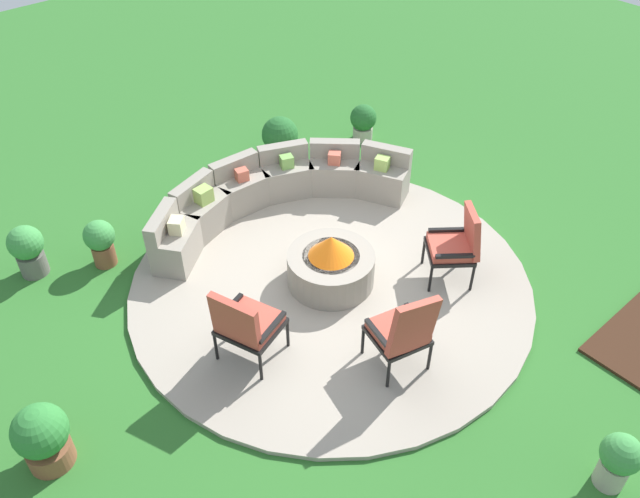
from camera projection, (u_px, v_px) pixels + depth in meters
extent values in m
plane|color=#2D6B28|center=(331.00, 284.00, 8.05)|extent=(24.00, 24.00, 0.00)
cylinder|color=#9E9384|center=(331.00, 283.00, 8.03)|extent=(4.93, 4.93, 0.06)
cylinder|color=gray|center=(331.00, 268.00, 7.88)|extent=(1.06, 1.06, 0.42)
cylinder|color=black|center=(331.00, 257.00, 7.76)|extent=(0.69, 0.69, 0.06)
cone|color=orange|center=(331.00, 246.00, 7.65)|extent=(0.55, 0.55, 0.28)
cube|color=gray|center=(382.00, 181.00, 9.25)|extent=(0.72, 0.84, 0.48)
cube|color=gray|center=(387.00, 154.00, 9.12)|extent=(0.46, 0.71, 0.25)
cube|color=gray|center=(334.00, 175.00, 9.36)|extent=(0.83, 0.82, 0.48)
cube|color=gray|center=(335.00, 148.00, 9.24)|extent=(0.63, 0.61, 0.25)
cube|color=gray|center=(286.00, 179.00, 9.29)|extent=(0.83, 0.70, 0.48)
cube|color=gray|center=(283.00, 152.00, 9.16)|extent=(0.72, 0.43, 0.25)
cube|color=gray|center=(242.00, 192.00, 9.04)|extent=(0.74, 0.49, 0.48)
cube|color=gray|center=(234.00, 166.00, 8.89)|extent=(0.72, 0.20, 0.25)
cube|color=gray|center=(204.00, 215.00, 8.64)|extent=(0.81, 0.64, 0.48)
cube|color=gray|center=(192.00, 189.00, 8.46)|extent=(0.73, 0.36, 0.25)
cube|color=gray|center=(177.00, 246.00, 8.15)|extent=(0.84, 0.79, 0.48)
cube|color=gray|center=(161.00, 222.00, 7.93)|extent=(0.66, 0.56, 0.25)
cube|color=#BC5B47|center=(334.00, 158.00, 9.11)|extent=(0.22, 0.22, 0.17)
cube|color=#93B756|center=(382.00, 163.00, 9.00)|extent=(0.22, 0.23, 0.19)
cube|color=beige|center=(177.00, 225.00, 7.92)|extent=(0.25, 0.25, 0.19)
cube|color=#BC5B47|center=(242.00, 175.00, 8.80)|extent=(0.19, 0.17, 0.16)
cube|color=#70A34C|center=(287.00, 162.00, 9.04)|extent=(0.22, 0.20, 0.18)
cube|color=#93B756|center=(204.00, 195.00, 8.40)|extent=(0.22, 0.20, 0.21)
cylinder|color=black|center=(244.00, 315.00, 7.30)|extent=(0.04, 0.04, 0.38)
cylinder|color=black|center=(288.00, 334.00, 7.09)|extent=(0.04, 0.04, 0.38)
cylinder|color=black|center=(216.00, 347.00, 6.94)|extent=(0.04, 0.04, 0.38)
cylinder|color=black|center=(261.00, 367.00, 6.73)|extent=(0.04, 0.04, 0.38)
cube|color=black|center=(251.00, 327.00, 6.87)|extent=(0.74, 0.77, 0.05)
cube|color=#B24738|center=(250.00, 322.00, 6.83)|extent=(0.68, 0.70, 0.09)
cube|color=#B24738|center=(235.00, 321.00, 6.51)|extent=(0.30, 0.59, 0.58)
cube|color=black|center=(228.00, 309.00, 6.89)|extent=(0.48, 0.21, 0.04)
cube|color=black|center=(272.00, 327.00, 6.68)|extent=(0.48, 0.21, 0.04)
cylinder|color=black|center=(363.00, 341.00, 7.01)|extent=(0.04, 0.04, 0.38)
cylinder|color=black|center=(403.00, 325.00, 7.19)|extent=(0.04, 0.04, 0.38)
cylinder|color=black|center=(388.00, 374.00, 6.65)|extent=(0.04, 0.04, 0.38)
cylinder|color=black|center=(430.00, 357.00, 6.84)|extent=(0.04, 0.04, 0.38)
cube|color=black|center=(397.00, 335.00, 6.78)|extent=(0.67, 0.67, 0.05)
cube|color=#B24738|center=(398.00, 330.00, 6.74)|extent=(0.61, 0.62, 0.09)
cube|color=#B24738|center=(413.00, 327.00, 6.40)|extent=(0.57, 0.23, 0.70)
cube|color=black|center=(378.00, 334.00, 6.61)|extent=(0.16, 0.47, 0.04)
cube|color=black|center=(418.00, 318.00, 6.78)|extent=(0.16, 0.47, 0.04)
cylinder|color=black|center=(430.00, 279.00, 7.75)|extent=(0.04, 0.04, 0.38)
cylinder|color=black|center=(423.00, 252.00, 8.14)|extent=(0.04, 0.04, 0.38)
cylinder|color=black|center=(472.00, 278.00, 7.77)|extent=(0.04, 0.04, 0.38)
cylinder|color=black|center=(463.00, 250.00, 8.16)|extent=(0.04, 0.04, 0.38)
cube|color=black|center=(450.00, 251.00, 7.82)|extent=(0.77, 0.77, 0.05)
cube|color=#B24738|center=(450.00, 247.00, 7.77)|extent=(0.71, 0.71, 0.09)
cube|color=#B24738|center=(472.00, 231.00, 7.63)|extent=(0.40, 0.52, 0.60)
cube|color=black|center=(455.00, 256.00, 7.54)|extent=(0.39, 0.33, 0.04)
cube|color=black|center=(447.00, 230.00, 7.92)|extent=(0.39, 0.33, 0.04)
cylinder|color=#605B56|center=(33.00, 263.00, 8.13)|extent=(0.34, 0.34, 0.30)
sphere|color=#3D8E42|center=(25.00, 243.00, 7.91)|extent=(0.43, 0.43, 0.43)
cylinder|color=brown|center=(50.00, 453.00, 6.11)|extent=(0.43, 0.43, 0.24)
sphere|color=#2D7A33|center=(40.00, 431.00, 5.88)|extent=(0.51, 0.51, 0.51)
sphere|color=#DB337A|center=(43.00, 420.00, 5.84)|extent=(0.19, 0.19, 0.19)
cylinder|color=#A89E8E|center=(612.00, 473.00, 5.91)|extent=(0.28, 0.28, 0.31)
sphere|color=#3D8E42|center=(622.00, 454.00, 5.72)|extent=(0.37, 0.37, 0.37)
sphere|color=yellow|center=(626.00, 447.00, 5.69)|extent=(0.12, 0.12, 0.12)
cylinder|color=#A89E8E|center=(363.00, 133.00, 10.68)|extent=(0.32, 0.32, 0.20)
sphere|color=#236028|center=(363.00, 118.00, 10.50)|extent=(0.43, 0.43, 0.43)
cylinder|color=#A89E8E|center=(281.00, 153.00, 10.21)|extent=(0.39, 0.39, 0.21)
sphere|color=#236028|center=(280.00, 135.00, 10.00)|extent=(0.57, 0.57, 0.57)
cylinder|color=brown|center=(104.00, 254.00, 8.26)|extent=(0.29, 0.29, 0.30)
sphere|color=#3D8E42|center=(99.00, 235.00, 8.07)|extent=(0.39, 0.39, 0.39)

